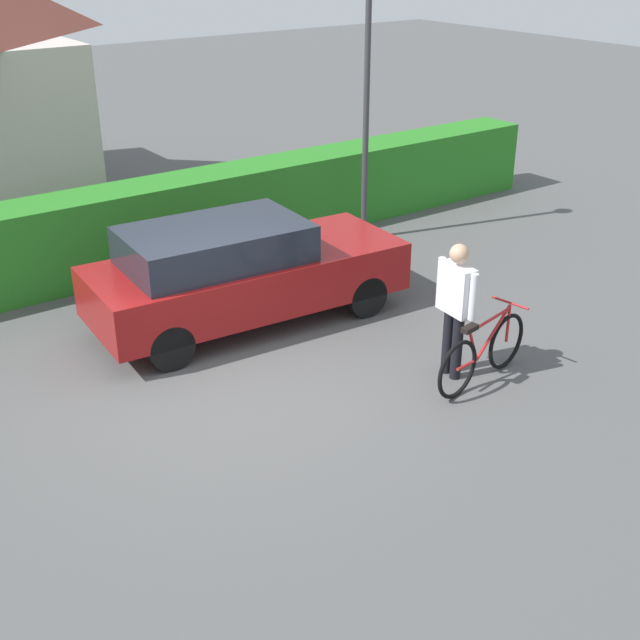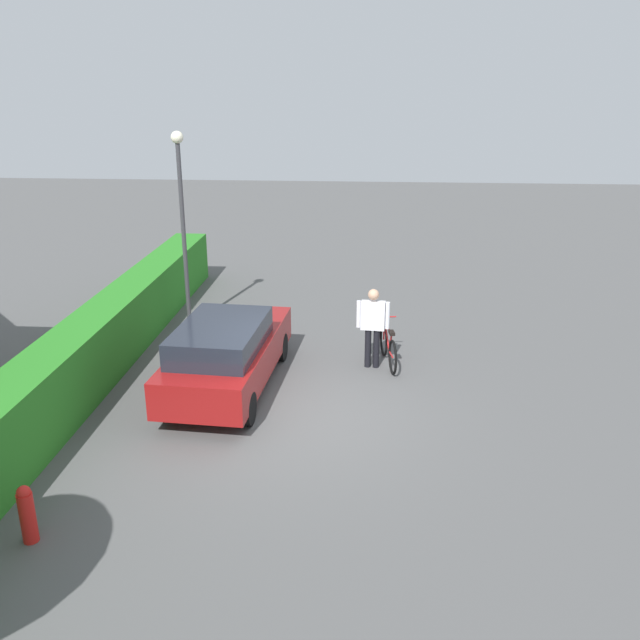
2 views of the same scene
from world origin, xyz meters
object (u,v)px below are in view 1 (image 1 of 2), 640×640
Objects in this scene: bicycle at (483,353)px; person_rider at (456,300)px; parked_car_near at (240,271)px; street_lamp at (367,65)px.

bicycle is 0.71m from person_rider.
person_rider is (1.28, -2.74, 0.23)m from parked_car_near.
person_rider is 5.26m from street_lamp.
bicycle is (1.46, -3.07, -0.37)m from parked_car_near.
parked_car_near reaches higher than bicycle.
parked_car_near is 2.58× the size of bicycle.
person_rider is at bearing -64.89° from parked_car_near.
bicycle is 5.72m from street_lamp.
person_rider reaches higher than parked_car_near.
person_rider reaches higher than bicycle.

